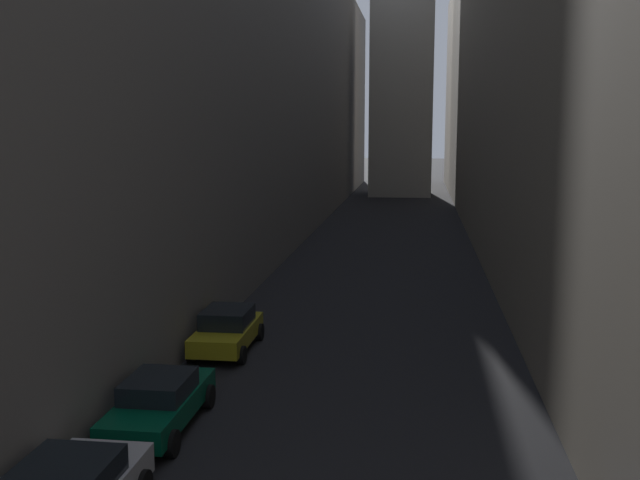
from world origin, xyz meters
The scene contains 5 objects.
ground_plane centered at (0.00, 48.00, 0.00)m, with size 264.00×264.00×0.00m, color black.
building_block_left centered at (-12.06, 50.00, 10.89)m, with size 13.12×108.00×21.79m, color slate.
building_block_right centered at (12.00, 50.00, 11.70)m, with size 13.00×108.00×23.39m, color #756B5B.
parked_car_left_third centered at (-4.40, 17.75, 0.72)m, with size 1.87×4.45×1.38m.
parked_car_left_far centered at (-4.40, 24.43, 0.74)m, with size 1.89×4.01×1.44m.
Camera 1 is at (1.92, 0.71, 7.56)m, focal length 41.51 mm.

